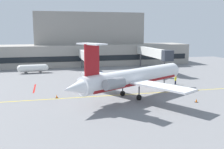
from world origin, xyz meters
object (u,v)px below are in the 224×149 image
(baggage_tug, at_px, (98,77))
(fuel_tank, at_px, (33,68))
(marshaller, at_px, (175,80))
(regional_jet, at_px, (133,77))
(pushback_tractor, at_px, (162,74))

(baggage_tug, height_order, fuel_tank, fuel_tank)
(baggage_tug, distance_m, marshaller, 17.03)
(baggage_tug, bearing_deg, fuel_tank, 135.14)
(baggage_tug, xyz_separation_m, fuel_tank, (-14.84, 14.77, 0.34))
(fuel_tank, distance_m, marshaller, 37.53)
(marshaller, bearing_deg, fuel_tank, 142.92)
(fuel_tank, bearing_deg, baggage_tug, -44.86)
(regional_jet, xyz_separation_m, fuel_tank, (-17.83, 30.70, -2.16))
(regional_jet, relative_size, fuel_tank, 3.17)
(regional_jet, relative_size, pushback_tractor, 6.18)
(regional_jet, distance_m, marshaller, 14.77)
(pushback_tractor, relative_size, fuel_tank, 0.51)
(regional_jet, bearing_deg, fuel_tank, 120.14)
(regional_jet, height_order, pushback_tractor, regional_jet)
(pushback_tractor, bearing_deg, marshaller, -93.99)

